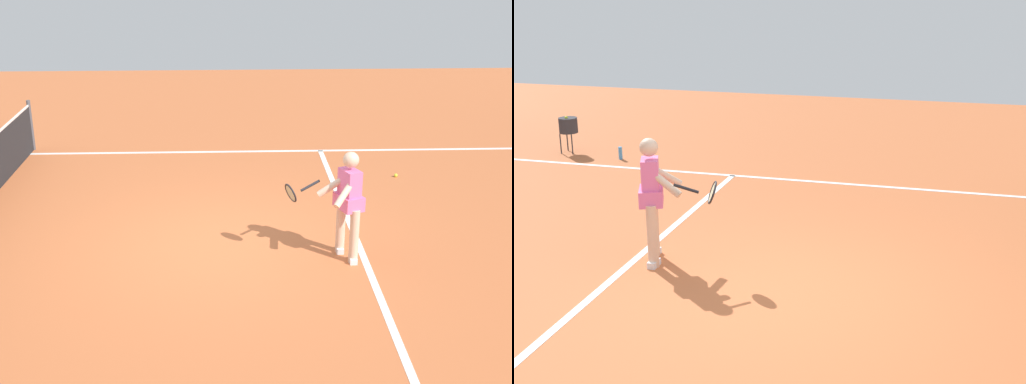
% 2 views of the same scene
% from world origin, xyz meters
% --- Properties ---
extents(ground_plane, '(26.17, 26.17, 0.00)m').
position_xyz_m(ground_plane, '(0.00, 0.00, 0.00)').
color(ground_plane, '#C66638').
extents(service_line_marking, '(8.80, 0.10, 0.01)m').
position_xyz_m(service_line_marking, '(0.00, -2.00, 0.00)').
color(service_line_marking, white).
rests_on(service_line_marking, ground).
extents(sideline_left_marking, '(0.10, 18.13, 0.01)m').
position_xyz_m(sideline_left_marking, '(-4.40, 0.00, 0.00)').
color(sideline_left_marking, white).
rests_on(sideline_left_marking, ground).
extents(tennis_player, '(0.67, 1.11, 1.55)m').
position_xyz_m(tennis_player, '(-0.50, -1.73, 0.85)').
color(tennis_player, beige).
rests_on(tennis_player, ground).
extents(ball_hopper, '(0.36, 0.36, 0.74)m').
position_xyz_m(ball_hopper, '(-5.18, -5.64, 0.55)').
color(ball_hopper, '#333338').
rests_on(ball_hopper, ground).
extents(water_bottle, '(0.07, 0.07, 0.24)m').
position_xyz_m(water_bottle, '(-4.95, -4.43, 0.12)').
color(water_bottle, '#4C9EE5').
rests_on(water_bottle, ground).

